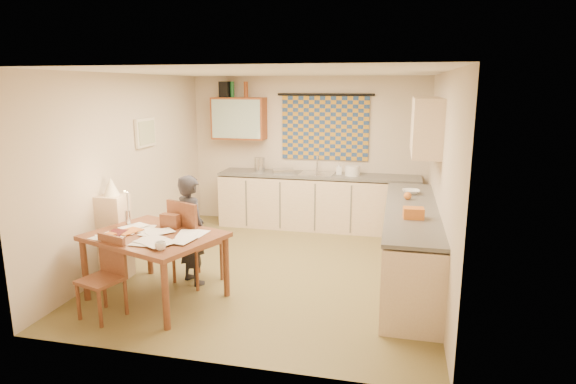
% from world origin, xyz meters
% --- Properties ---
extents(floor, '(4.00, 4.50, 0.02)m').
position_xyz_m(floor, '(0.00, 0.00, -0.01)').
color(floor, brown).
rests_on(floor, ground).
extents(ceiling, '(4.00, 4.50, 0.02)m').
position_xyz_m(ceiling, '(0.00, 0.00, 2.51)').
color(ceiling, white).
rests_on(ceiling, floor).
extents(wall_back, '(4.00, 0.02, 2.50)m').
position_xyz_m(wall_back, '(0.00, 2.26, 1.25)').
color(wall_back, beige).
rests_on(wall_back, floor).
extents(wall_front, '(4.00, 0.02, 2.50)m').
position_xyz_m(wall_front, '(0.00, -2.26, 1.25)').
color(wall_front, beige).
rests_on(wall_front, floor).
extents(wall_left, '(0.02, 4.50, 2.50)m').
position_xyz_m(wall_left, '(-2.01, 0.00, 1.25)').
color(wall_left, beige).
rests_on(wall_left, floor).
extents(wall_right, '(0.02, 4.50, 2.50)m').
position_xyz_m(wall_right, '(2.01, 0.00, 1.25)').
color(wall_right, beige).
rests_on(wall_right, floor).
extents(window_blind, '(1.45, 0.03, 1.05)m').
position_xyz_m(window_blind, '(0.30, 2.22, 1.65)').
color(window_blind, navy).
rests_on(window_blind, wall_back).
extents(curtain_rod, '(1.60, 0.04, 0.04)m').
position_xyz_m(curtain_rod, '(0.30, 2.20, 2.20)').
color(curtain_rod, black).
rests_on(curtain_rod, wall_back).
extents(wall_cabinet, '(0.90, 0.34, 0.70)m').
position_xyz_m(wall_cabinet, '(-1.15, 2.08, 1.80)').
color(wall_cabinet, brown).
rests_on(wall_cabinet, wall_back).
extents(wall_cabinet_glass, '(0.84, 0.02, 0.64)m').
position_xyz_m(wall_cabinet_glass, '(-1.15, 1.91, 1.80)').
color(wall_cabinet_glass, '#99B2A5').
rests_on(wall_cabinet_glass, wall_back).
extents(upper_cabinet_right, '(0.34, 1.30, 0.70)m').
position_xyz_m(upper_cabinet_right, '(1.83, 0.55, 1.85)').
color(upper_cabinet_right, beige).
rests_on(upper_cabinet_right, wall_right).
extents(framed_print, '(0.04, 0.50, 0.40)m').
position_xyz_m(framed_print, '(-1.97, 0.40, 1.70)').
color(framed_print, beige).
rests_on(framed_print, wall_left).
extents(print_canvas, '(0.01, 0.42, 0.32)m').
position_xyz_m(print_canvas, '(-1.95, 0.40, 1.70)').
color(print_canvas, beige).
rests_on(print_canvas, wall_left).
extents(counter_back, '(3.30, 0.62, 0.92)m').
position_xyz_m(counter_back, '(0.24, 1.95, 0.45)').
color(counter_back, beige).
rests_on(counter_back, floor).
extents(counter_right, '(0.62, 2.95, 0.92)m').
position_xyz_m(counter_right, '(1.70, 0.01, 0.45)').
color(counter_right, beige).
rests_on(counter_right, floor).
extents(stove, '(0.55, 0.55, 0.86)m').
position_xyz_m(stove, '(1.70, -1.01, 0.43)').
color(stove, white).
rests_on(stove, floor).
extents(sink, '(0.57, 0.47, 0.10)m').
position_xyz_m(sink, '(0.22, 1.95, 0.88)').
color(sink, silver).
rests_on(sink, counter_back).
extents(tap, '(0.04, 0.04, 0.28)m').
position_xyz_m(tap, '(0.19, 2.13, 1.06)').
color(tap, silver).
rests_on(tap, counter_back).
extents(dish_rack, '(0.43, 0.39, 0.06)m').
position_xyz_m(dish_rack, '(-0.35, 1.95, 0.95)').
color(dish_rack, silver).
rests_on(dish_rack, counter_back).
extents(kettle, '(0.24, 0.24, 0.24)m').
position_xyz_m(kettle, '(-0.76, 1.95, 1.04)').
color(kettle, silver).
rests_on(kettle, counter_back).
extents(mixing_bowl, '(0.30, 0.30, 0.16)m').
position_xyz_m(mixing_bowl, '(0.80, 1.95, 1.00)').
color(mixing_bowl, white).
rests_on(mixing_bowl, counter_back).
extents(soap_bottle, '(0.11, 0.11, 0.19)m').
position_xyz_m(soap_bottle, '(0.58, 2.00, 1.02)').
color(soap_bottle, white).
rests_on(soap_bottle, counter_back).
extents(bowl, '(0.27, 0.27, 0.06)m').
position_xyz_m(bowl, '(1.70, 0.77, 0.95)').
color(bowl, white).
rests_on(bowl, counter_right).
extents(orange_bag, '(0.23, 0.18, 0.12)m').
position_xyz_m(orange_bag, '(1.70, -0.48, 0.98)').
color(orange_bag, orange).
rests_on(orange_bag, counter_right).
extents(fruit_orange, '(0.10, 0.10, 0.10)m').
position_xyz_m(fruit_orange, '(1.65, 0.41, 0.97)').
color(fruit_orange, orange).
rests_on(fruit_orange, counter_right).
extents(speaker, '(0.18, 0.22, 0.26)m').
position_xyz_m(speaker, '(-1.38, 2.08, 2.28)').
color(speaker, black).
rests_on(speaker, wall_cabinet).
extents(bottle_green, '(0.09, 0.09, 0.26)m').
position_xyz_m(bottle_green, '(-1.26, 2.08, 2.28)').
color(bottle_green, '#195926').
rests_on(bottle_green, wall_cabinet).
extents(bottle_brown, '(0.08, 0.08, 0.26)m').
position_xyz_m(bottle_brown, '(-1.02, 2.08, 2.28)').
color(bottle_brown, brown).
rests_on(bottle_brown, wall_cabinet).
extents(dining_table, '(1.64, 1.44, 0.75)m').
position_xyz_m(dining_table, '(-1.07, -1.15, 0.38)').
color(dining_table, brown).
rests_on(dining_table, floor).
extents(chair_far, '(0.62, 0.62, 1.04)m').
position_xyz_m(chair_far, '(-0.82, -0.63, 0.32)').
color(chair_far, brown).
rests_on(chair_far, floor).
extents(chair_near, '(0.47, 0.47, 0.84)m').
position_xyz_m(chair_near, '(-1.39, -1.69, 0.26)').
color(chair_near, brown).
rests_on(chair_near, floor).
extents(person, '(0.78, 0.77, 1.33)m').
position_xyz_m(person, '(-0.86, -0.65, 0.66)').
color(person, black).
rests_on(person, floor).
extents(shelf_stand, '(0.32, 0.30, 1.05)m').
position_xyz_m(shelf_stand, '(-1.84, -0.72, 0.53)').
color(shelf_stand, beige).
rests_on(shelf_stand, floor).
extents(lampshade, '(0.20, 0.20, 0.22)m').
position_xyz_m(lampshade, '(-1.84, -0.72, 1.16)').
color(lampshade, beige).
rests_on(lampshade, shelf_stand).
extents(letter_rack, '(0.23, 0.13, 0.16)m').
position_xyz_m(letter_rack, '(-1.00, -0.89, 0.83)').
color(letter_rack, brown).
rests_on(letter_rack, dining_table).
extents(mug, '(0.21, 0.21, 0.09)m').
position_xyz_m(mug, '(-0.75, -1.62, 0.79)').
color(mug, white).
rests_on(mug, dining_table).
extents(magazine, '(0.23, 0.28, 0.02)m').
position_xyz_m(magazine, '(-1.57, -1.27, 0.76)').
color(magazine, maroon).
rests_on(magazine, dining_table).
extents(book, '(0.37, 0.40, 0.02)m').
position_xyz_m(book, '(-1.46, -1.13, 0.76)').
color(book, orange).
rests_on(book, dining_table).
extents(orange_box, '(0.14, 0.11, 0.04)m').
position_xyz_m(orange_box, '(-1.48, -1.35, 0.77)').
color(orange_box, orange).
rests_on(orange_box, dining_table).
extents(eyeglasses, '(0.14, 0.07, 0.02)m').
position_xyz_m(eyeglasses, '(-0.99, -1.46, 0.76)').
color(eyeglasses, black).
rests_on(eyeglasses, dining_table).
extents(candle_holder, '(0.08, 0.08, 0.18)m').
position_xyz_m(candle_holder, '(-1.52, -0.91, 0.84)').
color(candle_holder, silver).
rests_on(candle_holder, dining_table).
extents(candle, '(0.03, 0.03, 0.22)m').
position_xyz_m(candle, '(-1.51, -0.92, 1.04)').
color(candle, white).
rests_on(candle, dining_table).
extents(candle_flame, '(0.02, 0.02, 0.02)m').
position_xyz_m(candle_flame, '(-1.53, -0.94, 1.16)').
color(candle_flame, '#FFCC66').
rests_on(candle_flame, dining_table).
extents(papers, '(1.18, 0.85, 0.02)m').
position_xyz_m(papers, '(-1.10, -1.20, 0.76)').
color(papers, white).
rests_on(papers, dining_table).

